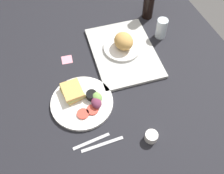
{
  "coord_description": "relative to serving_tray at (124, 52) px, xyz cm",
  "views": [
    {
      "loc": [
        68.65,
        -22.64,
        106.96
      ],
      "look_at": [
        2.0,
        3.0,
        4.0
      ],
      "focal_mm": 41.94,
      "sensor_mm": 36.0,
      "label": 1
    }
  ],
  "objects": [
    {
      "name": "drinking_glass",
      "position": [
        -4.82,
        24.61,
        5.03
      ],
      "size": [
        6.05,
        6.05,
        11.65
      ],
      "primitive_type": "cylinder",
      "color": "silver",
      "rests_on": "ground_plane"
    },
    {
      "name": "knife",
      "position": [
        45.48,
        -28.76,
        -0.55
      ],
      "size": [
        1.73,
        19.02,
        0.5
      ],
      "primitive_type": "cube",
      "rotation": [
        0.0,
        0.0,
        1.55
      ],
      "color": "#B7B7BC",
      "rests_on": "ground_plane"
    },
    {
      "name": "bread_plate_near",
      "position": [
        -2.26,
        0.41,
        4.33
      ],
      "size": [
        20.28,
        20.28,
        9.26
      ],
      "color": "white",
      "rests_on": "serving_tray"
    },
    {
      "name": "fork",
      "position": [
        42.48,
        -32.76,
        -0.55
      ],
      "size": [
        2.47,
        17.05,
        0.5
      ],
      "primitive_type": "cube",
      "rotation": [
        0.0,
        0.0,
        1.63
      ],
      "color": "#B7B7BC",
      "rests_on": "ground_plane"
    },
    {
      "name": "ground_plane",
      "position": [
        19.32,
        -18.02,
        -2.3
      ],
      "size": [
        190.0,
        150.0,
        3.0
      ],
      "primitive_type": "cube",
      "color": "black"
    },
    {
      "name": "plate_with_salad",
      "position": [
        21.82,
        -30.36,
        0.86
      ],
      "size": [
        29.64,
        29.64,
        5.4
      ],
      "color": "white",
      "rests_on": "ground_plane"
    },
    {
      "name": "serving_tray",
      "position": [
        0.0,
        0.0,
        0.0
      ],
      "size": [
        47.49,
        36.48,
        1.6
      ],
      "primitive_type": "cube",
      "rotation": [
        0.0,
        0.0,
        -0.08
      ],
      "color": "#B2B2AD",
      "rests_on": "ground_plane"
    },
    {
      "name": "espresso_cup",
      "position": [
        50.49,
        -8.04,
        1.2
      ],
      "size": [
        5.6,
        5.6,
        4.0
      ],
      "primitive_type": "cylinder",
      "color": "silver",
      "rests_on": "ground_plane"
    },
    {
      "name": "soda_bottle",
      "position": [
        -22.8,
        24.93,
        8.22
      ],
      "size": [
        6.4,
        6.4,
        18.03
      ],
      "primitive_type": "cylinder",
      "color": "black",
      "rests_on": "ground_plane"
    },
    {
      "name": "sticky_note",
      "position": [
        -6.67,
        -30.21,
        -0.74
      ],
      "size": [
        6.28,
        6.28,
        0.12
      ],
      "primitive_type": "cube",
      "rotation": [
        0.0,
        0.0,
        -0.13
      ],
      "color": "pink",
      "rests_on": "ground_plane"
    }
  ]
}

